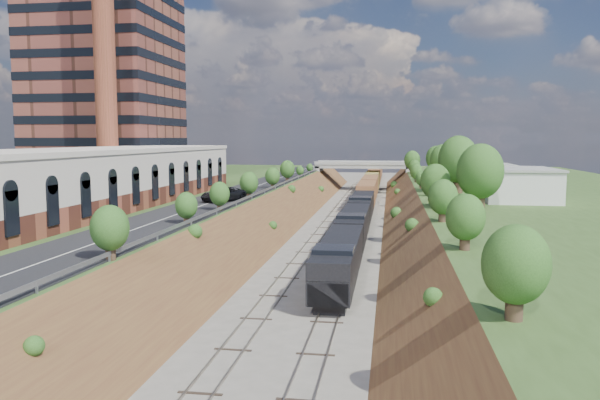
# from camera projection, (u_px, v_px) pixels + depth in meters

# --- Properties ---
(ground) EXTENTS (400.00, 400.00, 0.00)m
(ground) POSITION_uv_depth(u_px,v_px,m) (251.00, 393.00, 30.31)
(ground) COLOR #6B665B
(ground) RESTS_ON ground
(platform_left) EXTENTS (44.00, 180.00, 5.00)m
(platform_left) POSITION_uv_depth(u_px,v_px,m) (139.00, 205.00, 94.04)
(platform_left) COLOR #344E20
(platform_left) RESTS_ON ground
(platform_right) EXTENTS (44.00, 180.00, 5.00)m
(platform_right) POSITION_uv_depth(u_px,v_px,m) (573.00, 213.00, 84.00)
(platform_right) COLOR #344E20
(platform_right) RESTS_ON ground
(embankment_left) EXTENTS (10.00, 180.00, 10.00)m
(embankment_left) POSITION_uv_depth(u_px,v_px,m) (273.00, 223.00, 90.96)
(embankment_left) COLOR brown
(embankment_left) RESTS_ON ground
(embankment_right) EXTENTS (10.00, 180.00, 10.00)m
(embankment_right) POSITION_uv_depth(u_px,v_px,m) (417.00, 227.00, 87.61)
(embankment_right) COLOR brown
(embankment_right) RESTS_ON ground
(rail_left_track) EXTENTS (1.58, 180.00, 0.18)m
(rail_left_track) POSITION_uv_depth(u_px,v_px,m) (327.00, 224.00, 89.67)
(rail_left_track) COLOR gray
(rail_left_track) RESTS_ON ground
(rail_right_track) EXTENTS (1.58, 180.00, 0.18)m
(rail_right_track) POSITION_uv_depth(u_px,v_px,m) (361.00, 225.00, 88.88)
(rail_right_track) COLOR gray
(rail_right_track) RESTS_ON ground
(road) EXTENTS (8.00, 180.00, 0.10)m
(road) POSITION_uv_depth(u_px,v_px,m) (245.00, 191.00, 91.11)
(road) COLOR black
(road) RESTS_ON platform_left
(guardrail) EXTENTS (0.10, 171.00, 0.70)m
(guardrail) POSITION_uv_depth(u_px,v_px,m) (270.00, 188.00, 90.24)
(guardrail) COLOR #99999E
(guardrail) RESTS_ON platform_left
(commercial_building) EXTENTS (14.30, 62.30, 7.00)m
(commercial_building) POSITION_uv_depth(u_px,v_px,m) (100.00, 177.00, 71.03)
(commercial_building) COLOR brown
(commercial_building) RESTS_ON platform_left
(highrise_tower) EXTENTS (22.00, 22.00, 53.90)m
(highrise_tower) POSITION_uv_depth(u_px,v_px,m) (104.00, 28.00, 104.33)
(highrise_tower) COLOR brown
(highrise_tower) RESTS_ON platform_left
(smokestack) EXTENTS (3.20, 3.20, 40.00)m
(smokestack) POSITION_uv_depth(u_px,v_px,m) (105.00, 60.00, 88.21)
(smokestack) COLOR brown
(smokestack) RESTS_ON platform_left
(overpass) EXTENTS (24.50, 8.30, 7.40)m
(overpass) POSITION_uv_depth(u_px,v_px,m) (363.00, 171.00, 149.70)
(overpass) COLOR gray
(overpass) RESTS_ON ground
(white_building_near) EXTENTS (9.00, 12.00, 4.00)m
(white_building_near) POSITION_uv_depth(u_px,v_px,m) (517.00, 185.00, 77.11)
(white_building_near) COLOR silver
(white_building_near) RESTS_ON platform_right
(white_building_far) EXTENTS (8.00, 10.00, 3.60)m
(white_building_far) POSITION_uv_depth(u_px,v_px,m) (486.00, 176.00, 98.83)
(white_building_far) COLOR silver
(white_building_far) RESTS_ON platform_right
(tree_right_large) EXTENTS (5.25, 5.25, 7.61)m
(tree_right_large) POSITION_uv_depth(u_px,v_px,m) (480.00, 172.00, 66.06)
(tree_right_large) COLOR #473323
(tree_right_large) RESTS_ON platform_right
(tree_left_crest) EXTENTS (2.45, 2.45, 3.55)m
(tree_left_crest) POSITION_uv_depth(u_px,v_px,m) (173.00, 209.00, 51.03)
(tree_left_crest) COLOR #473323
(tree_left_crest) RESTS_ON platform_left
(freight_train) EXTENTS (3.26, 165.49, 4.81)m
(freight_train) POSITION_uv_depth(u_px,v_px,m) (370.00, 187.00, 126.19)
(freight_train) COLOR black
(freight_train) RESTS_ON ground
(suv) EXTENTS (5.47, 7.21, 1.82)m
(suv) POSITION_uv_depth(u_px,v_px,m) (223.00, 194.00, 75.31)
(suv) COLOR black
(suv) RESTS_ON road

